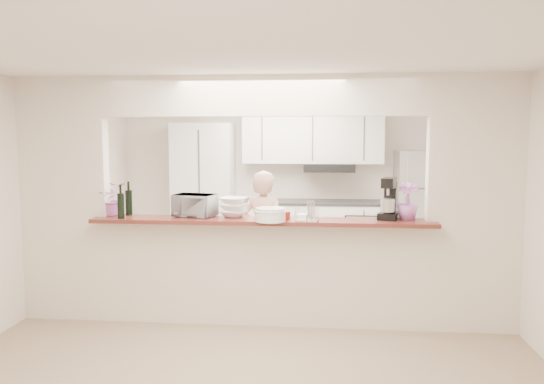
# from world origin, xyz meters

# --- Properties ---
(floor) EXTENTS (6.00, 6.00, 0.00)m
(floor) POSITION_xyz_m (0.00, 0.00, 0.00)
(floor) COLOR tan
(floor) RESTS_ON ground
(tile_overlay) EXTENTS (5.00, 2.90, 0.01)m
(tile_overlay) POSITION_xyz_m (0.00, 1.55, 0.01)
(tile_overlay) COLOR beige
(tile_overlay) RESTS_ON floor
(partition) EXTENTS (5.00, 0.15, 2.50)m
(partition) POSITION_xyz_m (0.00, 0.00, 1.48)
(partition) COLOR silver
(partition) RESTS_ON floor
(bar_counter) EXTENTS (3.40, 0.38, 1.09)m
(bar_counter) POSITION_xyz_m (0.00, -0.00, 0.58)
(bar_counter) COLOR silver
(bar_counter) RESTS_ON floor
(kitchen_cabinets) EXTENTS (3.15, 0.62, 2.25)m
(kitchen_cabinets) POSITION_xyz_m (-0.19, 2.72, 0.97)
(kitchen_cabinets) COLOR silver
(kitchen_cabinets) RESTS_ON floor
(refrigerator) EXTENTS (0.75, 0.70, 1.70)m
(refrigerator) POSITION_xyz_m (2.05, 2.65, 0.85)
(refrigerator) COLOR #B8B9BE
(refrigerator) RESTS_ON floor
(flower_left) EXTENTS (0.40, 0.37, 0.35)m
(flower_left) POSITION_xyz_m (-1.57, 0.05, 1.26)
(flower_left) COLOR pink
(flower_left) RESTS_ON bar_counter
(wine_bottle_a) EXTENTS (0.07, 0.07, 0.35)m
(wine_bottle_a) POSITION_xyz_m (-1.40, 0.07, 1.23)
(wine_bottle_a) COLOR black
(wine_bottle_a) RESTS_ON bar_counter
(wine_bottle_b) EXTENTS (0.07, 0.07, 0.34)m
(wine_bottle_b) POSITION_xyz_m (-1.40, -0.15, 1.22)
(wine_bottle_b) COLOR black
(wine_bottle_b) RESTS_ON bar_counter
(toaster_oven) EXTENTS (0.46, 0.36, 0.23)m
(toaster_oven) POSITION_xyz_m (-0.70, 0.05, 1.20)
(toaster_oven) COLOR #A2A1A6
(toaster_oven) RESTS_ON bar_counter
(serving_bowls) EXTENTS (0.34, 0.34, 0.20)m
(serving_bowls) POSITION_xyz_m (-0.30, 0.05, 1.19)
(serving_bowls) COLOR white
(serving_bowls) RESTS_ON bar_counter
(plate_stack_a) EXTENTS (0.28, 0.28, 0.13)m
(plate_stack_a) POSITION_xyz_m (0.10, -0.19, 1.16)
(plate_stack_a) COLOR white
(plate_stack_a) RESTS_ON bar_counter
(plate_stack_b) EXTENTS (0.30, 0.30, 0.11)m
(plate_stack_b) POSITION_xyz_m (0.10, -0.19, 1.14)
(plate_stack_b) COLOR white
(plate_stack_b) RESTS_ON bar_counter
(red_bowl) EXTENTS (0.16, 0.16, 0.08)m
(red_bowl) POSITION_xyz_m (0.20, -0.03, 1.13)
(red_bowl) COLOR maroon
(red_bowl) RESTS_ON bar_counter
(tan_bowl) EXTENTS (0.15, 0.15, 0.07)m
(tan_bowl) POSITION_xyz_m (0.05, 0.08, 1.13)
(tan_bowl) COLOR tan
(tan_bowl) RESTS_ON bar_counter
(utensil_caddy) EXTENTS (0.23, 0.16, 0.20)m
(utensil_caddy) POSITION_xyz_m (0.45, -0.15, 1.17)
(utensil_caddy) COLOR silver
(utensil_caddy) RESTS_ON bar_counter
(stand_mixer) EXTENTS (0.25, 0.31, 0.41)m
(stand_mixer) POSITION_xyz_m (1.25, 0.06, 1.27)
(stand_mixer) COLOR black
(stand_mixer) RESTS_ON bar_counter
(flower_right) EXTENTS (0.24, 0.24, 0.37)m
(flower_right) POSITION_xyz_m (1.43, 0.05, 1.27)
(flower_right) COLOR #C075DA
(flower_right) RESTS_ON bar_counter
(person) EXTENTS (0.64, 0.53, 1.50)m
(person) POSITION_xyz_m (-0.08, 0.86, 0.75)
(person) COLOR tan
(person) RESTS_ON floor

